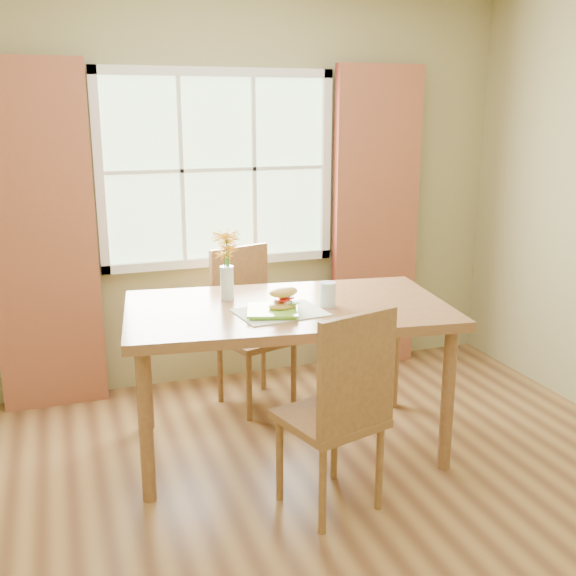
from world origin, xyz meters
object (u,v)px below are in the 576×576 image
(water_glass, at_px, (327,295))
(chair_far, at_px, (248,319))
(croissant_sandwich, at_px, (283,298))
(flower_vase, at_px, (227,257))
(dining_table, at_px, (287,321))
(chair_near, at_px, (342,405))

(water_glass, bearing_deg, chair_far, 105.92)
(croissant_sandwich, bearing_deg, flower_vase, 108.07)
(flower_vase, bearing_deg, dining_table, -38.81)
(croissant_sandwich, xyz_separation_m, flower_vase, (-0.21, 0.35, 0.17))
(chair_far, bearing_deg, croissant_sandwich, -110.23)
(dining_table, height_order, flower_vase, flower_vase)
(water_glass, bearing_deg, chair_near, -105.88)
(dining_table, height_order, water_glass, water_glass)
(dining_table, relative_size, chair_near, 1.81)
(chair_far, relative_size, croissant_sandwich, 5.51)
(croissant_sandwich, height_order, water_glass, croissant_sandwich)
(chair_near, height_order, water_glass, chair_near)
(croissant_sandwich, relative_size, water_glass, 1.39)
(chair_far, bearing_deg, water_glass, -91.61)
(water_glass, xyz_separation_m, flower_vase, (-0.48, 0.32, 0.18))
(croissant_sandwich, bearing_deg, chair_far, 73.91)
(dining_table, height_order, chair_near, chair_near)
(chair_far, distance_m, water_glass, 0.90)
(dining_table, distance_m, croissant_sandwich, 0.22)
(flower_vase, bearing_deg, chair_far, 62.12)
(dining_table, distance_m, chair_near, 0.73)
(chair_near, xyz_separation_m, croissant_sandwich, (-0.09, 0.58, 0.37))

